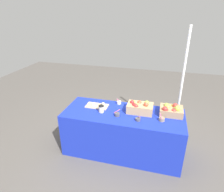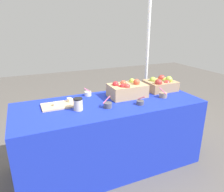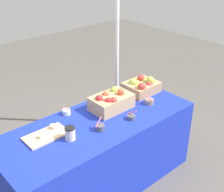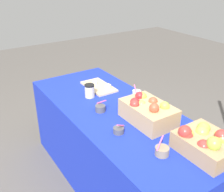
% 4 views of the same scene
% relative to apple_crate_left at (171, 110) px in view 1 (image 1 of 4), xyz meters
% --- Properties ---
extents(ground_plane, '(10.00, 10.00, 0.00)m').
position_rel_apple_crate_left_xyz_m(ground_plane, '(-0.72, -0.15, -0.82)').
color(ground_plane, '#56514C').
extents(table, '(1.90, 0.76, 0.74)m').
position_rel_apple_crate_left_xyz_m(table, '(-0.72, -0.15, -0.45)').
color(table, '#192DB7').
rests_on(table, ground_plane).
extents(apple_crate_left, '(0.35, 0.29, 0.18)m').
position_rel_apple_crate_left_xyz_m(apple_crate_left, '(0.00, 0.00, 0.00)').
color(apple_crate_left, tan).
rests_on(apple_crate_left, table).
extents(apple_crate_middle, '(0.40, 0.26, 0.20)m').
position_rel_apple_crate_left_xyz_m(apple_crate_middle, '(-0.48, -0.06, 0.01)').
color(apple_crate_middle, tan).
rests_on(apple_crate_middle, table).
extents(cutting_board_front, '(0.37, 0.20, 0.05)m').
position_rel_apple_crate_left_xyz_m(cutting_board_front, '(-1.19, -0.04, -0.06)').
color(cutting_board_front, '#D1B284').
rests_on(cutting_board_front, table).
extents(sample_bowl_near, '(0.08, 0.08, 0.10)m').
position_rel_apple_crate_left_xyz_m(sample_bowl_near, '(-0.86, 0.15, -0.05)').
color(sample_bowl_near, silver).
rests_on(sample_bowl_near, table).
extents(sample_bowl_mid, '(0.09, 0.08, 0.11)m').
position_rel_apple_crate_left_xyz_m(sample_bowl_mid, '(-0.79, -0.27, -0.05)').
color(sample_bowl_mid, '#4C4C51').
rests_on(sample_bowl_mid, table).
extents(sample_bowl_far, '(0.08, 0.09, 0.09)m').
position_rel_apple_crate_left_xyz_m(sample_bowl_far, '(-0.46, -0.32, -0.05)').
color(sample_bowl_far, '#4C4C51').
rests_on(sample_bowl_far, table).
extents(sample_bowl_extra, '(0.09, 0.09, 0.11)m').
position_rel_apple_crate_left_xyz_m(sample_bowl_extra, '(-0.13, -0.24, -0.05)').
color(sample_bowl_extra, gray).
rests_on(sample_bowl_extra, table).
extents(coffee_cup, '(0.09, 0.09, 0.12)m').
position_rel_apple_crate_left_xyz_m(coffee_cup, '(-1.07, -0.21, -0.02)').
color(coffee_cup, beige).
rests_on(coffee_cup, table).
extents(tent_pole, '(0.04, 0.04, 2.03)m').
position_rel_apple_crate_left_xyz_m(tent_pole, '(0.16, 0.56, 0.20)').
color(tent_pole, white).
rests_on(tent_pole, ground_plane).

